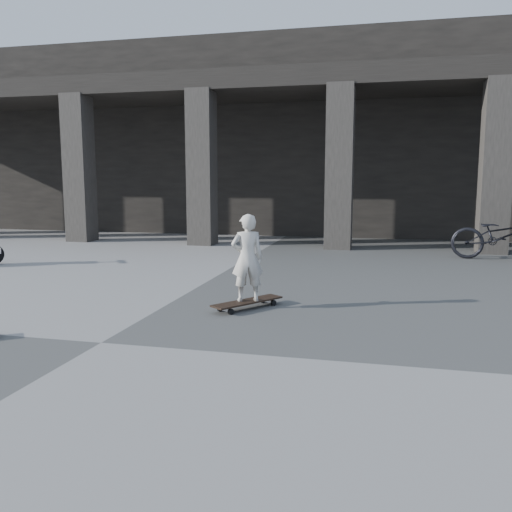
# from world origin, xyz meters

# --- Properties ---
(ground) EXTENTS (90.00, 90.00, 0.00)m
(ground) POSITION_xyz_m (0.00, 0.00, 0.00)
(ground) COLOR #4A4A48
(ground) RESTS_ON ground
(colonnade) EXTENTS (28.00, 8.82, 6.00)m
(colonnade) POSITION_xyz_m (-0.00, 13.77, 3.03)
(colonnade) COLOR black
(colonnade) RESTS_ON ground
(longboard) EXTENTS (0.83, 1.03, 0.11)m
(longboard) POSITION_xyz_m (1.15, 1.86, 0.09)
(longboard) COLOR black
(longboard) RESTS_ON ground
(child) EXTENTS (0.50, 0.42, 1.18)m
(child) POSITION_xyz_m (1.15, 1.86, 0.70)
(child) COLOR beige
(child) RESTS_ON longboard
(bicycle) EXTENTS (2.13, 1.13, 1.07)m
(bicycle) POSITION_xyz_m (5.34, 7.30, 0.53)
(bicycle) COLOR black
(bicycle) RESTS_ON ground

